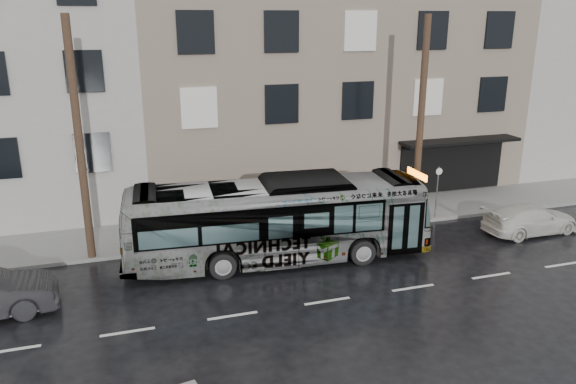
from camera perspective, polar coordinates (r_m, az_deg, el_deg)
name	(u,v)px	position (r m, az deg, el deg)	size (l,w,h in m)	color
ground	(303,270)	(21.09, 1.52, -7.95)	(120.00, 120.00, 0.00)	black
sidewalk	(268,224)	(25.38, -2.06, -3.28)	(90.00, 3.60, 0.15)	gray
building_taupe	(314,81)	(32.90, 2.71, 11.19)	(20.00, 12.00, 11.00)	gray
utility_pole_front	(421,122)	(25.22, 13.32, 6.92)	(0.30, 0.30, 9.00)	#4D3626
utility_pole_rear	(79,143)	(21.80, -20.44, 4.72)	(0.30, 0.30, 9.00)	#4D3626
sign_post	(437,192)	(26.55, 14.88, -0.03)	(0.06, 0.06, 2.40)	slate
bus	(277,220)	(21.36, -1.14, -2.91)	(2.71, 11.60, 3.23)	#B2B2B2
white_sedan	(530,219)	(26.56, 23.40, -2.54)	(1.76, 4.32, 1.25)	silver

